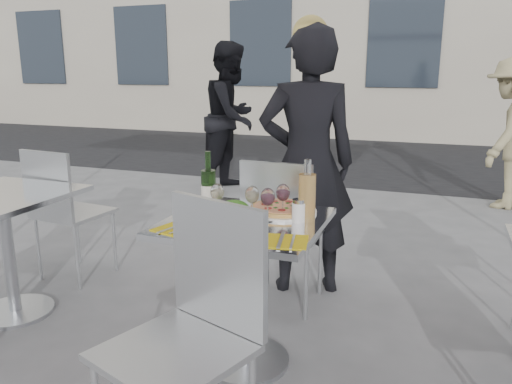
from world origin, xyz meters
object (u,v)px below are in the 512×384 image
(side_chair_lfar, at_px, (63,204))
(wineglass_red_a, at_px, (268,198))
(pizza_near, at_px, (226,229))
(main_table, at_px, (245,262))
(pedestrian_b, at_px, (510,134))
(wineglass_red_b, at_px, (283,194))
(wineglass_white_a, at_px, (217,193))
(side_table_left, at_px, (6,228))
(wineglass_white_b, at_px, (252,196))
(pizza_far, at_px, (282,209))
(napkin_right, at_px, (285,241))
(woman_diner, at_px, (307,163))
(pedestrian_a, at_px, (232,117))
(sugar_shaker, at_px, (299,211))
(wine_bottle, at_px, (208,187))
(napkin_left, at_px, (178,228))
(chair_far, at_px, (281,223))
(chair_near, at_px, (195,317))
(carafe, at_px, (307,196))
(salad_plate, at_px, (234,211))

(side_chair_lfar, relative_size, wineglass_red_a, 5.89)
(pizza_near, bearing_deg, main_table, 86.71)
(pedestrian_b, distance_m, wineglass_red_b, 3.86)
(pedestrian_b, relative_size, wineglass_white_a, 10.01)
(side_table_left, bearing_deg, wineglass_white_b, 1.52)
(main_table, height_order, pizza_far, pizza_far)
(main_table, height_order, napkin_right, napkin_right)
(woman_diner, xyz_separation_m, pedestrian_a, (-1.61, 2.54, 0.03))
(sugar_shaker, height_order, wineglass_red_b, wineglass_red_b)
(wineglass_white_a, xyz_separation_m, napkin_right, (0.42, -0.25, -0.11))
(woman_diner, xyz_separation_m, napkin_right, (0.23, -1.21, -0.10))
(wineglass_white_b, bearing_deg, wine_bottle, 165.02)
(pizza_far, distance_m, wine_bottle, 0.38)
(woman_diner, bearing_deg, pedestrian_a, -79.12)
(pizza_near, height_order, napkin_left, pizza_near)
(side_chair_lfar, relative_size, pedestrian_b, 0.59)
(chair_far, relative_size, wineglass_white_b, 5.94)
(chair_near, bearing_deg, napkin_left, 144.31)
(main_table, relative_size, napkin_right, 3.55)
(main_table, bearing_deg, carafe, 19.09)
(wineglass_red_b, bearing_deg, pizza_near, -115.94)
(carafe, height_order, wineglass_red_b, carafe)
(main_table, relative_size, wineglass_red_b, 4.76)
(chair_near, height_order, pizza_far, chair_near)
(pedestrian_a, bearing_deg, pizza_far, -147.66)
(side_chair_lfar, distance_m, wineglass_white_a, 1.50)
(pizza_near, distance_m, napkin_right, 0.28)
(side_chair_lfar, distance_m, wine_bottle, 1.40)
(side_table_left, distance_m, wineglass_white_a, 1.39)
(woman_diner, distance_m, wineglass_white_a, 0.97)
(chair_far, bearing_deg, side_table_left, 22.58)
(wineglass_white_b, distance_m, wineglass_red_a, 0.09)
(chair_far, distance_m, pedestrian_a, 3.30)
(side_table_left, relative_size, wineglass_red_b, 4.76)
(woman_diner, height_order, pizza_far, woman_diner)
(main_table, xyz_separation_m, chair_near, (0.07, -0.65, 0.04))
(chair_far, bearing_deg, chair_near, 93.58)
(wineglass_white_a, bearing_deg, napkin_right, -31.08)
(pizza_near, bearing_deg, napkin_left, -169.81)
(carafe, bearing_deg, pizza_far, 148.72)
(side_chair_lfar, bearing_deg, wineglass_red_b, 172.70)
(side_chair_lfar, xyz_separation_m, napkin_left, (1.31, -0.75, 0.20))
(pedestrian_b, distance_m, wineglass_white_a, 4.06)
(wineglass_red_a, relative_size, wineglass_red_b, 1.00)
(salad_plate, relative_size, wineglass_red_a, 1.40)
(pizza_near, bearing_deg, sugar_shaker, 45.04)
(carafe, xyz_separation_m, wineglass_white_b, (-0.25, -0.05, -0.01))
(pedestrian_a, distance_m, wineglass_white_a, 3.77)
(salad_plate, bearing_deg, napkin_left, -124.78)
(pedestrian_b, bearing_deg, chair_near, 3.04)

